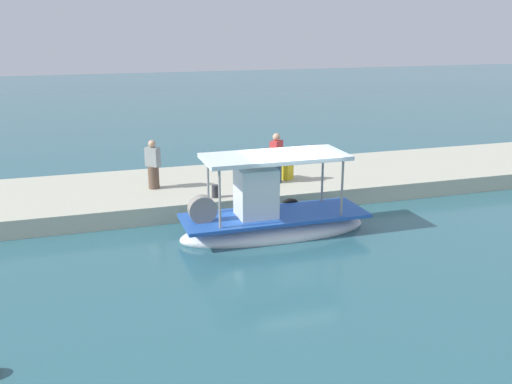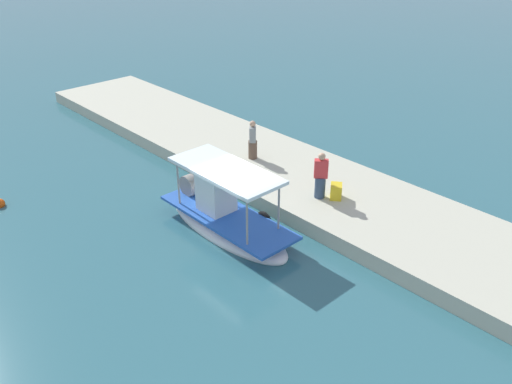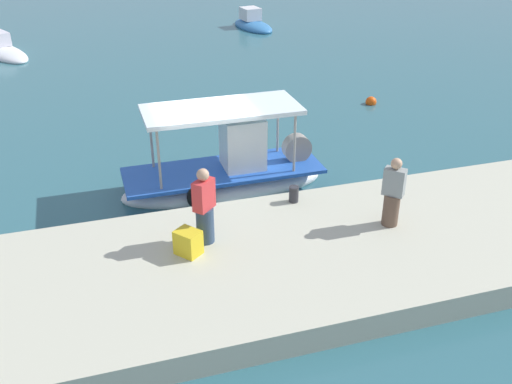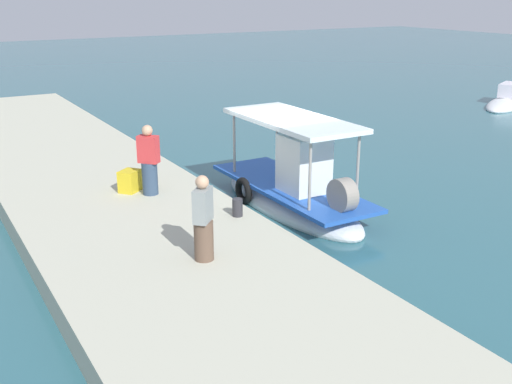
% 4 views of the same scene
% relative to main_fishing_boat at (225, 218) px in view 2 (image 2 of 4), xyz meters
% --- Properties ---
extents(ground_plane, '(120.00, 120.00, 0.00)m').
position_rel_main_fishing_boat_xyz_m(ground_plane, '(-0.59, -0.08, -0.46)').
color(ground_plane, '#2E616C').
extents(dock_quay, '(36.00, 5.03, 0.58)m').
position_rel_main_fishing_boat_xyz_m(dock_quay, '(-0.59, -4.29, -0.16)').
color(dock_quay, '#BBBBA4').
rests_on(dock_quay, ground_plane).
extents(main_fishing_boat, '(5.70, 1.97, 2.76)m').
position_rel_main_fishing_boat_xyz_m(main_fishing_boat, '(0.00, 0.00, 0.00)').
color(main_fishing_boat, white).
rests_on(main_fishing_boat, ground_plane).
extents(fisherman_near_bollard, '(0.56, 0.56, 1.77)m').
position_rel_main_fishing_boat_xyz_m(fisherman_near_bollard, '(-1.37, -3.41, 0.93)').
color(fisherman_near_bollard, '#2F435C').
rests_on(fisherman_near_bollard, dock_quay).
extents(fisherman_by_crate, '(0.53, 0.53, 1.68)m').
position_rel_main_fishing_boat_xyz_m(fisherman_by_crate, '(2.88, -3.96, 0.89)').
color(fisherman_by_crate, brown).
rests_on(fisherman_by_crate, dock_quay).
extents(mooring_bollard, '(0.24, 0.24, 0.41)m').
position_rel_main_fishing_boat_xyz_m(mooring_bollard, '(1.13, -2.27, 0.33)').
color(mooring_bollard, '#2D2D33').
rests_on(mooring_bollard, dock_quay).
extents(cargo_crate, '(0.64, 0.66, 0.56)m').
position_rel_main_fishing_boat_xyz_m(cargo_crate, '(-1.83, -3.79, 0.41)').
color(cargo_crate, gold).
rests_on(cargo_crate, dock_quay).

